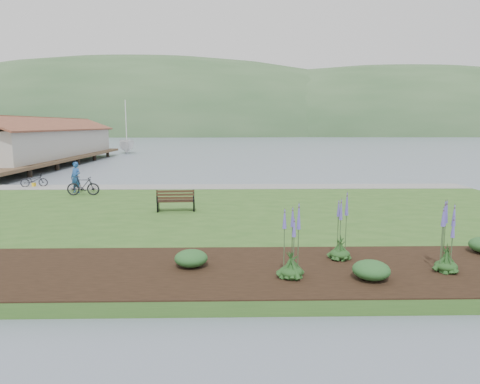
# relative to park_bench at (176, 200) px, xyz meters

# --- Properties ---
(ground) EXTENTS (600.00, 600.00, 0.00)m
(ground) POSITION_rel_park_bench_xyz_m (1.51, 1.30, -0.95)
(ground) COLOR slate
(ground) RESTS_ON ground
(lawn) EXTENTS (34.00, 20.00, 0.40)m
(lawn) POSITION_rel_park_bench_xyz_m (1.51, -0.70, -0.75)
(lawn) COLOR #2E561E
(lawn) RESTS_ON ground
(shoreline_path) EXTENTS (34.00, 2.20, 0.03)m
(shoreline_path) POSITION_rel_park_bench_xyz_m (1.51, 8.20, -0.53)
(shoreline_path) COLOR gray
(shoreline_path) RESTS_ON lawn
(garden_bed) EXTENTS (24.00, 4.40, 0.04)m
(garden_bed) POSITION_rel_park_bench_xyz_m (4.51, -8.50, -0.53)
(garden_bed) COLOR black
(garden_bed) RESTS_ON lawn
(far_hillside) EXTENTS (580.00, 80.00, 38.00)m
(far_hillside) POSITION_rel_park_bench_xyz_m (21.51, 171.30, -0.95)
(far_hillside) COLOR #325530
(far_hillside) RESTS_ON ground
(pier_pavilion) EXTENTS (8.00, 36.00, 5.40)m
(pier_pavilion) POSITION_rel_park_bench_xyz_m (-18.49, 28.82, 1.69)
(pier_pavilion) COLOR #4C3826
(pier_pavilion) RESTS_ON ground
(park_bench) EXTENTS (1.83, 0.83, 1.11)m
(park_bench) POSITION_rel_park_bench_xyz_m (0.00, 0.00, 0.00)
(park_bench) COLOR black
(park_bench) RESTS_ON lawn
(person) EXTENTS (0.97, 0.85, 2.23)m
(person) POSITION_rel_park_bench_xyz_m (-6.83, 5.87, 0.56)
(person) COLOR #204D96
(person) RESTS_ON lawn
(bicycle_a) EXTENTS (1.03, 1.80, 0.89)m
(bicycle_a) POSITION_rel_park_bench_xyz_m (-10.59, 8.50, -0.10)
(bicycle_a) COLOR black
(bicycle_a) RESTS_ON lawn
(bicycle_b) EXTENTS (0.60, 1.90, 1.14)m
(bicycle_b) POSITION_rel_park_bench_xyz_m (-6.09, 4.90, 0.02)
(bicycle_b) COLOR black
(bicycle_b) RESTS_ON lawn
(sailboat) EXTENTS (13.09, 13.20, 27.03)m
(sailboat) POSITION_rel_park_bench_xyz_m (-14.14, 49.34, -0.95)
(sailboat) COLOR silver
(sailboat) RESTS_ON ground
(pannier) EXTENTS (0.20, 0.28, 0.28)m
(pannier) POSITION_rel_park_bench_xyz_m (-10.62, 8.50, -0.41)
(pannier) COLOR yellow
(pannier) RESTS_ON lawn
(echium_0) EXTENTS (0.62, 0.62, 2.22)m
(echium_0) POSITION_rel_park_bench_xyz_m (4.27, -9.21, 0.40)
(echium_0) COLOR #183D16
(echium_0) RESTS_ON garden_bed
(echium_1) EXTENTS (0.62, 0.62, 2.31)m
(echium_1) POSITION_rel_park_bench_xyz_m (6.00, -7.64, 0.38)
(echium_1) COLOR #183D16
(echium_1) RESTS_ON garden_bed
(echium_2) EXTENTS (0.62, 0.62, 2.11)m
(echium_2) POSITION_rel_park_bench_xyz_m (8.70, -8.82, 0.39)
(echium_2) COLOR #183D16
(echium_2) RESTS_ON garden_bed
(shrub_0) EXTENTS (0.97, 0.97, 0.48)m
(shrub_0) POSITION_rel_park_bench_xyz_m (1.49, -8.24, -0.27)
(shrub_0) COLOR #1E4C21
(shrub_0) RESTS_ON garden_bed
(shrub_1) EXTENTS (1.00, 1.00, 0.50)m
(shrub_1) POSITION_rel_park_bench_xyz_m (6.39, -9.39, -0.26)
(shrub_1) COLOR #1E4C21
(shrub_1) RESTS_ON garden_bed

